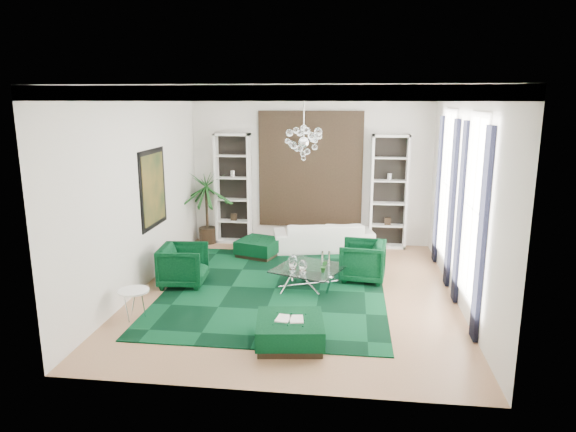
# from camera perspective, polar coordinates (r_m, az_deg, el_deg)

# --- Properties ---
(floor) EXTENTS (6.00, 7.00, 0.02)m
(floor) POSITION_cam_1_polar(r_m,az_deg,el_deg) (10.02, 0.79, -8.43)
(floor) COLOR tan
(floor) RESTS_ON ground
(ceiling) EXTENTS (6.00, 7.00, 0.02)m
(ceiling) POSITION_cam_1_polar(r_m,az_deg,el_deg) (9.33, 0.86, 13.97)
(ceiling) COLOR white
(ceiling) RESTS_ON ground
(wall_back) EXTENTS (6.00, 0.02, 3.80)m
(wall_back) POSITION_cam_1_polar(r_m,az_deg,el_deg) (12.95, 2.51, 5.20)
(wall_back) COLOR silver
(wall_back) RESTS_ON ground
(wall_front) EXTENTS (6.00, 0.02, 3.80)m
(wall_front) POSITION_cam_1_polar(r_m,az_deg,el_deg) (6.11, -2.75, -3.63)
(wall_front) COLOR silver
(wall_front) RESTS_ON ground
(wall_left) EXTENTS (0.02, 7.00, 3.80)m
(wall_left) POSITION_cam_1_polar(r_m,az_deg,el_deg) (10.26, -16.15, 2.65)
(wall_left) COLOR silver
(wall_left) RESTS_ON ground
(wall_right) EXTENTS (0.02, 7.00, 3.80)m
(wall_right) POSITION_cam_1_polar(r_m,az_deg,el_deg) (9.65, 18.90, 1.84)
(wall_right) COLOR silver
(wall_right) RESTS_ON ground
(crown_molding) EXTENTS (6.00, 7.00, 0.18)m
(crown_molding) POSITION_cam_1_polar(r_m,az_deg,el_deg) (9.33, 0.86, 13.30)
(crown_molding) COLOR white
(crown_molding) RESTS_ON ceiling
(ceiling_medallion) EXTENTS (0.90, 0.90, 0.05)m
(ceiling_medallion) POSITION_cam_1_polar(r_m,az_deg,el_deg) (9.63, 1.06, 13.70)
(ceiling_medallion) COLOR white
(ceiling_medallion) RESTS_ON ceiling
(tapestry) EXTENTS (2.50, 0.06, 2.80)m
(tapestry) POSITION_cam_1_polar(r_m,az_deg,el_deg) (12.90, 2.50, 5.17)
(tapestry) COLOR black
(tapestry) RESTS_ON wall_back
(shelving_left) EXTENTS (0.90, 0.38, 2.80)m
(shelving_left) POSITION_cam_1_polar(r_m,az_deg,el_deg) (13.12, -6.11, 3.03)
(shelving_left) COLOR white
(shelving_left) RESTS_ON floor
(shelving_right) EXTENTS (0.90, 0.38, 2.80)m
(shelving_right) POSITION_cam_1_polar(r_m,az_deg,el_deg) (12.82, 11.15, 2.63)
(shelving_right) COLOR white
(shelving_right) RESTS_ON floor
(painting) EXTENTS (0.04, 1.30, 1.60)m
(painting) POSITION_cam_1_polar(r_m,az_deg,el_deg) (10.80, -14.71, 2.96)
(painting) COLOR black
(painting) RESTS_ON wall_left
(window_near) EXTENTS (0.03, 1.10, 2.90)m
(window_near) POSITION_cam_1_polar(r_m,az_deg,el_deg) (8.79, 19.93, 0.72)
(window_near) COLOR white
(window_near) RESTS_ON wall_right
(curtain_near_a) EXTENTS (0.07, 0.30, 3.25)m
(curtain_near_a) POSITION_cam_1_polar(r_m,az_deg,el_deg) (8.09, 20.74, -2.16)
(curtain_near_a) COLOR black
(curtain_near_a) RESTS_ON floor
(curtain_near_b) EXTENTS (0.07, 0.30, 3.25)m
(curtain_near_b) POSITION_cam_1_polar(r_m,az_deg,el_deg) (9.57, 18.61, 0.25)
(curtain_near_b) COLOR black
(curtain_near_b) RESTS_ON floor
(window_far) EXTENTS (0.03, 1.10, 2.90)m
(window_far) POSITION_cam_1_polar(r_m,az_deg,el_deg) (11.10, 17.26, 3.33)
(window_far) COLOR white
(window_far) RESTS_ON wall_right
(curtain_far_a) EXTENTS (0.07, 0.30, 3.25)m
(curtain_far_a) POSITION_cam_1_polar(r_m,az_deg,el_deg) (10.38, 17.71, 1.26)
(curtain_far_a) COLOR black
(curtain_far_a) RESTS_ON floor
(curtain_far_b) EXTENTS (0.07, 0.30, 3.25)m
(curtain_far_b) POSITION_cam_1_polar(r_m,az_deg,el_deg) (11.89, 16.37, 2.77)
(curtain_far_b) COLOR black
(curtain_far_b) RESTS_ON floor
(rug) EXTENTS (4.20, 5.00, 0.02)m
(rug) POSITION_cam_1_polar(r_m,az_deg,el_deg) (10.12, -1.45, -8.09)
(rug) COLOR black
(rug) RESTS_ON floor
(sofa) EXTENTS (2.54, 1.42, 0.70)m
(sofa) POSITION_cam_1_polar(r_m,az_deg,el_deg) (12.59, 3.94, -2.25)
(sofa) COLOR white
(sofa) RESTS_ON floor
(armchair_left) EXTENTS (0.96, 0.94, 0.81)m
(armchair_left) POSITION_cam_1_polar(r_m,az_deg,el_deg) (10.44, -11.55, -5.38)
(armchair_left) COLOR black
(armchair_left) RESTS_ON floor
(armchair_right) EXTENTS (0.99, 0.97, 0.81)m
(armchair_right) POSITION_cam_1_polar(r_m,az_deg,el_deg) (10.60, 8.27, -4.97)
(armchair_right) COLOR black
(armchair_right) RESTS_ON floor
(coffee_table) EXTENTS (1.56, 1.56, 0.41)m
(coffee_table) POSITION_cam_1_polar(r_m,az_deg,el_deg) (10.15, 2.34, -6.86)
(coffee_table) COLOR white
(coffee_table) RESTS_ON floor
(ottoman_side) EXTENTS (1.14, 1.14, 0.40)m
(ottoman_side) POSITION_cam_1_polar(r_m,az_deg,el_deg) (12.15, -3.20, -3.54)
(ottoman_side) COLOR black
(ottoman_side) RESTS_ON floor
(ottoman_front) EXTENTS (1.12, 1.12, 0.40)m
(ottoman_front) POSITION_cam_1_polar(r_m,az_deg,el_deg) (7.94, 0.21, -12.73)
(ottoman_front) COLOR black
(ottoman_front) RESTS_ON floor
(book) EXTENTS (0.42, 0.28, 0.03)m
(book) POSITION_cam_1_polar(r_m,az_deg,el_deg) (7.85, 0.21, -11.32)
(book) COLOR white
(book) RESTS_ON ottoman_front
(side_table) EXTENTS (0.53, 0.53, 0.50)m
(side_table) POSITION_cam_1_polar(r_m,az_deg,el_deg) (9.13, -16.69, -9.44)
(side_table) COLOR white
(side_table) RESTS_ON floor
(palm) EXTENTS (1.79, 1.79, 2.40)m
(palm) POSITION_cam_1_polar(r_m,az_deg,el_deg) (13.17, -9.05, 2.10)
(palm) COLOR #194E1B
(palm) RESTS_ON floor
(chandelier) EXTENTS (0.94, 0.94, 0.72)m
(chandelier) POSITION_cam_1_polar(r_m,az_deg,el_deg) (9.52, 1.75, 8.16)
(chandelier) COLOR white
(chandelier) RESTS_ON ceiling
(table_plant) EXTENTS (0.14, 0.12, 0.24)m
(table_plant) POSITION_cam_1_polar(r_m,az_deg,el_deg) (9.79, 4.00, -5.61)
(table_plant) COLOR #194E1B
(table_plant) RESTS_ON coffee_table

